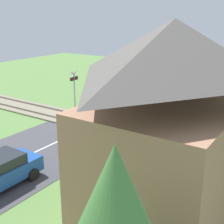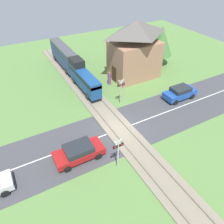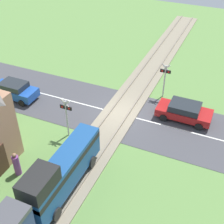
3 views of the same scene
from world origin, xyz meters
name	(u,v)px [view 1 (image 1 of 3)]	position (x,y,z in m)	size (l,w,h in m)	color
ground_plane	(94,124)	(0.00, 0.00, 0.00)	(60.00, 60.00, 0.00)	#5B8442
road_surface	(94,124)	(0.00, 0.00, 0.01)	(48.00, 6.40, 0.02)	#424247
track_bed	(94,124)	(0.00, 0.00, 0.07)	(2.80, 48.00, 0.24)	gray
car_near_crossing	(115,97)	(-4.81, -1.44, 0.74)	(4.20, 2.02, 1.38)	#A81919
car_behind_queue	(154,82)	(-12.14, -1.44, 0.75)	(4.02, 1.80, 1.41)	silver
crossing_signal_west_approach	(74,84)	(-2.43, -3.88, 1.99)	(0.90, 0.18, 3.11)	#B7B7B7
crossing_signal_east_approach	(123,117)	(2.43, 3.88, 1.99)	(0.90, 0.18, 3.11)	#B7B7B7
station_building	(169,135)	(7.42, 8.80, 3.64)	(6.63, 4.67, 7.44)	#AD7A5B
pedestrian_by_station	(193,164)	(3.44, 8.45, 0.78)	(0.43, 0.43, 1.72)	#7F3D84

